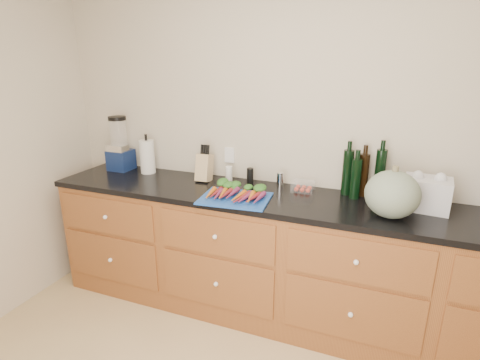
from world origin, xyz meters
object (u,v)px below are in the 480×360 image
at_px(blender_appliance, 120,147).
at_px(knife_block, 204,168).
at_px(carrots, 237,193).
at_px(tomato_box, 303,186).
at_px(cutting_board, 235,198).
at_px(paper_towel, 147,157).
at_px(squash, 392,194).

distance_m(blender_appliance, knife_block, 0.81).
bearing_deg(carrots, tomato_box, 36.86).
height_order(cutting_board, blender_appliance, blender_appliance).
distance_m(blender_appliance, tomato_box, 1.58).
height_order(paper_towel, knife_block, paper_towel).
xyz_separation_m(cutting_board, tomato_box, (0.39, 0.33, 0.03)).
xyz_separation_m(cutting_board, paper_towel, (-0.91, 0.32, 0.13)).
bearing_deg(squash, knife_block, 170.12).
distance_m(carrots, knife_block, 0.47).
bearing_deg(blender_appliance, tomato_box, 0.46).
relative_size(cutting_board, knife_block, 2.20).
xyz_separation_m(paper_towel, tomato_box, (1.30, 0.01, -0.10)).
xyz_separation_m(carrots, paper_towel, (-0.91, 0.28, 0.10)).
bearing_deg(tomato_box, knife_block, -177.76).
bearing_deg(cutting_board, tomato_box, 40.19).
bearing_deg(blender_appliance, paper_towel, 0.53).
xyz_separation_m(carrots, squash, (0.97, 0.03, 0.11)).
bearing_deg(tomato_box, cutting_board, -139.81).
distance_m(cutting_board, carrots, 0.05).
distance_m(carrots, paper_towel, 0.96).
bearing_deg(squash, tomato_box, 155.48).
relative_size(carrots, blender_appliance, 0.85).
distance_m(paper_towel, tomato_box, 1.30).
xyz_separation_m(cutting_board, blender_appliance, (-1.18, 0.32, 0.19)).
height_order(squash, tomato_box, squash).
distance_m(cutting_board, blender_appliance, 1.23).
xyz_separation_m(squash, blender_appliance, (-2.15, 0.25, 0.06)).
bearing_deg(tomato_box, paper_towel, -179.56).
height_order(paper_towel, tomato_box, paper_towel).
relative_size(cutting_board, blender_appliance, 1.01).
relative_size(carrots, tomato_box, 2.47).
relative_size(paper_towel, tomato_box, 1.75).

